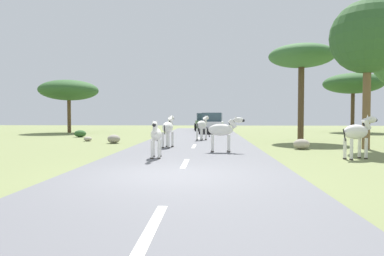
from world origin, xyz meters
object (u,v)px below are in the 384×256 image
Objects in this scene: zebra_2 at (202,125)px; tree_4 at (353,84)px; rock_2 at (302,144)px; car_0 at (212,124)px; zebra_0 at (156,135)px; bush_0 at (80,134)px; zebra_1 at (223,130)px; car_1 at (205,122)px; tree_3 at (301,57)px; rock_0 at (88,139)px; tree_2 at (368,38)px; tree_0 at (69,90)px; rock_1 at (114,139)px; zebra_4 at (168,128)px; zebra_3 at (358,132)px.

zebra_2 is 18.72m from tree_4.
tree_4 reaches higher than rock_2.
zebra_2 is 0.34× the size of car_0.
bush_0 is (-7.41, 12.10, -0.61)m from zebra_0.
zebra_2 is (-1.00, 6.82, 0.03)m from zebra_1.
car_1 is 0.76× the size of tree_3.
tree_3 is 13.83m from rock_0.
tree_2 reaches higher than tree_4.
car_1 is at bearing 64.96° from rock_0.
zebra_1 is 0.35× the size of car_0.
zebra_2 is 0.28× the size of tree_4.
tree_2 is 18.00m from tree_4.
tree_3 reaches higher than rock_2.
zebra_2 is 7.28m from tree_3.
bush_0 is at bearing -61.34° from tree_0.
bush_0 reaches higher than rock_2.
zebra_0 is 2.96× the size of rock_0.
zebra_1 is 6.90m from zebra_2.
rock_2 is at bearing -151.47° from zebra_0.
zebra_1 is 9.59m from tree_3.
car_0 is 0.66× the size of tree_2.
rock_2 is (16.96, -14.46, -3.59)m from tree_0.
tree_0 reaches higher than car_1.
tree_0 is at bearing -64.01° from zebra_0.
car_0 is at bearing -86.16° from car_1.
car_1 reaches higher than rock_1.
car_1 is at bearing 114.56° from zebra_2.
zebra_4 reaches higher than zebra_2.
tree_0 is at bearing 135.25° from zebra_4.
car_0 and car_1 have the same top height.
tree_3 is (6.07, -13.62, 4.23)m from car_1.
zebra_1 reaches higher than zebra_0.
rock_1 is (-18.78, -14.18, -4.31)m from tree_4.
zebra_1 is at bearing -57.35° from zebra_2.
zebra_0 is 7.29m from rock_2.
bush_0 is (-14.83, 2.87, -4.83)m from tree_3.
tree_0 is (-13.29, 16.25, 2.89)m from zebra_1.
zebra_4 reaches higher than zebra_0.
car_1 is at bearing 112.37° from tree_2.
tree_3 is (6.00, 0.23, 4.12)m from zebra_2.
zebra_0 is at bearing -74.65° from zebra_2.
tree_3 is at bearing 12.41° from rock_1.
zebra_4 reaches higher than zebra_1.
zebra_3 is at bearing -111.79° from tree_4.
tree_4 reaches higher than zebra_0.
zebra_1 is at bearing -50.72° from tree_0.
tree_2 is 13.67m from rock_1.
tree_2 is 8.15× the size of bush_0.
zebra_4 is 2.24× the size of rock_2.
bush_0 is (-14.53, 11.62, -0.69)m from zebra_3.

